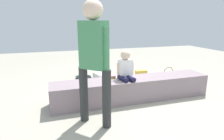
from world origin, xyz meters
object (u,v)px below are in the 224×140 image
(gift_bag, at_px, (141,76))
(water_bottle_near_gift, at_px, (142,75))
(cake_plate, at_px, (113,78))
(cake_box_white, at_px, (102,76))
(child_seated, at_px, (125,66))
(adult_standing, at_px, (94,53))
(handbag_black_leather, at_px, (87,87))
(handbag_brown_canvas, at_px, (168,76))

(gift_bag, height_order, water_bottle_near_gift, gift_bag)
(cake_plate, relative_size, cake_box_white, 0.68)
(child_seated, relative_size, cake_plate, 2.16)
(child_seated, distance_m, adult_standing, 0.96)
(water_bottle_near_gift, height_order, handbag_black_leather, handbag_black_leather)
(water_bottle_near_gift, bearing_deg, child_seated, -128.90)
(adult_standing, bearing_deg, cake_plate, 55.65)
(child_seated, height_order, adult_standing, adult_standing)
(handbag_black_leather, bearing_deg, water_bottle_near_gift, 20.63)
(child_seated, xyz_separation_m, gift_bag, (0.68, 0.78, -0.45))
(water_bottle_near_gift, xyz_separation_m, handbag_black_leather, (-1.37, -0.52, 0.02))
(water_bottle_near_gift, bearing_deg, handbag_black_leather, -159.37)
(child_seated, relative_size, water_bottle_near_gift, 2.19)
(handbag_black_leather, bearing_deg, cake_plate, -49.33)
(child_seated, xyz_separation_m, water_bottle_near_gift, (0.80, 0.99, -0.49))
(adult_standing, distance_m, water_bottle_near_gift, 2.32)
(cake_plate, relative_size, handbag_brown_canvas, 0.68)
(cake_box_white, bearing_deg, cake_plate, -96.92)
(gift_bag, distance_m, handbag_brown_canvas, 0.63)
(cake_box_white, xyz_separation_m, handbag_black_leather, (-0.52, -0.82, 0.05))
(gift_bag, bearing_deg, water_bottle_near_gift, 58.76)
(cake_plate, xyz_separation_m, water_bottle_near_gift, (1.00, 0.94, -0.29))
(handbag_black_leather, bearing_deg, gift_bag, 13.80)
(cake_box_white, height_order, handbag_black_leather, handbag_black_leather)
(child_seated, xyz_separation_m, cake_plate, (-0.20, 0.06, -0.19))
(handbag_black_leather, bearing_deg, child_seated, -40.24)
(cake_plate, distance_m, water_bottle_near_gift, 1.41)
(adult_standing, relative_size, gift_bag, 4.79)
(child_seated, distance_m, cake_box_white, 1.40)
(child_seated, bearing_deg, handbag_black_leather, 139.76)
(gift_bag, relative_size, handbag_brown_canvas, 0.99)
(child_seated, height_order, gift_bag, child_seated)
(cake_box_white, bearing_deg, gift_bag, -35.61)
(child_seated, xyz_separation_m, adult_standing, (-0.65, -0.61, 0.35))
(water_bottle_near_gift, height_order, handbag_brown_canvas, handbag_brown_canvas)
(adult_standing, height_order, cake_box_white, adult_standing)
(child_seated, bearing_deg, cake_plate, 164.73)
(water_bottle_near_gift, distance_m, handbag_brown_canvas, 0.58)
(cake_box_white, distance_m, handbag_black_leather, 0.97)
(handbag_black_leather, bearing_deg, adult_standing, -94.63)
(adult_standing, bearing_deg, gift_bag, 46.30)
(child_seated, distance_m, water_bottle_near_gift, 1.37)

